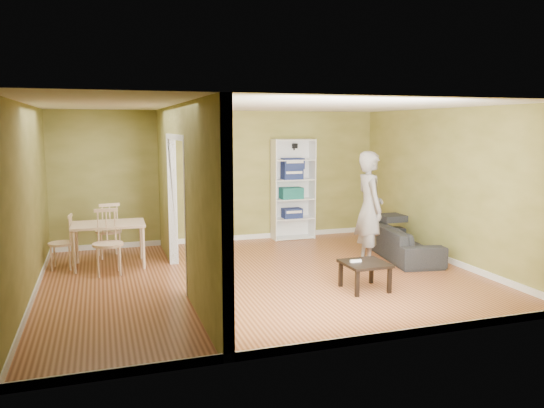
{
  "coord_description": "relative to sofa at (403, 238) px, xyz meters",
  "views": [
    {
      "loc": [
        -2.32,
        -7.54,
        2.29
      ],
      "look_at": [
        0.2,
        0.2,
        1.1
      ],
      "focal_mm": 35.0,
      "sensor_mm": 36.0,
      "label": 1
    }
  ],
  "objects": [
    {
      "name": "room_shell",
      "position": [
        -2.7,
        -0.41,
        0.94
      ],
      "size": [
        6.5,
        6.5,
        6.5
      ],
      "color": "#B26C42",
      "rests_on": "ground"
    },
    {
      "name": "partition",
      "position": [
        -3.9,
        -0.41,
        0.94
      ],
      "size": [
        0.22,
        5.5,
        2.6
      ],
      "primitive_type": null,
      "color": "#A49C4F",
      "rests_on": "ground"
    },
    {
      "name": "wall_speaker",
      "position": [
        -1.2,
        2.28,
        1.54
      ],
      "size": [
        0.1,
        0.1,
        0.1
      ],
      "primitive_type": "cube",
      "color": "black",
      "rests_on": "room_shell"
    },
    {
      "name": "sofa",
      "position": [
        0.0,
        0.0,
        0.0
      ],
      "size": [
        2.0,
        1.1,
        0.72
      ],
      "primitive_type": "imported",
      "rotation": [
        0.0,
        0.0,
        1.42
      ],
      "color": "black",
      "rests_on": "ground"
    },
    {
      "name": "person",
      "position": [
        -0.8,
        -0.21,
        0.75
      ],
      "size": [
        0.88,
        0.72,
        2.22
      ],
      "primitive_type": "imported",
      "rotation": [
        0.0,
        0.0,
        1.45
      ],
      "color": "slate",
      "rests_on": "ground"
    },
    {
      "name": "bookshelf",
      "position": [
        -1.28,
        2.19,
        0.66
      ],
      "size": [
        0.86,
        0.38,
        2.04
      ],
      "color": "white",
      "rests_on": "ground"
    },
    {
      "name": "paper_box_navy_a",
      "position": [
        -1.3,
        2.14,
        0.17
      ],
      "size": [
        0.39,
        0.25,
        0.2
      ],
      "primitive_type": "cube",
      "color": "navy",
      "rests_on": "bookshelf"
    },
    {
      "name": "paper_box_teal",
      "position": [
        -1.32,
        2.14,
        0.58
      ],
      "size": [
        0.45,
        0.29,
        0.23
      ],
      "primitive_type": "cube",
      "color": "#0F9071",
      "rests_on": "bookshelf"
    },
    {
      "name": "paper_box_navy_b",
      "position": [
        -1.3,
        2.14,
        0.97
      ],
      "size": [
        0.41,
        0.26,
        0.21
      ],
      "primitive_type": "cube",
      "color": "navy",
      "rests_on": "bookshelf"
    },
    {
      "name": "paper_box_navy_c",
      "position": [
        -1.29,
        2.14,
        1.2
      ],
      "size": [
        0.43,
        0.28,
        0.22
      ],
      "primitive_type": "cube",
      "color": "navy",
      "rests_on": "bookshelf"
    },
    {
      "name": "coffee_table",
      "position": [
        -1.53,
        -1.46,
        -0.02
      ],
      "size": [
        0.6,
        0.6,
        0.4
      ],
      "rotation": [
        0.0,
        0.0,
        0.02
      ],
      "color": "black",
      "rests_on": "ground"
    },
    {
      "name": "game_controller",
      "position": [
        -1.65,
        -1.41,
        0.06
      ],
      "size": [
        0.17,
        0.04,
        0.03
      ],
      "primitive_type": "cube",
      "color": "white",
      "rests_on": "coffee_table"
    },
    {
      "name": "dining_table",
      "position": [
        -4.93,
        1.02,
        0.28
      ],
      "size": [
        1.15,
        0.77,
        0.72
      ],
      "rotation": [
        0.0,
        0.0,
        -0.02
      ],
      "color": "beige",
      "rests_on": "ground"
    },
    {
      "name": "chair_left",
      "position": [
        -5.67,
        1.08,
        0.08
      ],
      "size": [
        0.44,
        0.44,
        0.89
      ],
      "primitive_type": null,
      "rotation": [
        0.0,
        0.0,
        -1.67
      ],
      "color": "tan",
      "rests_on": "ground"
    },
    {
      "name": "chair_near",
      "position": [
        -4.96,
        0.5,
        0.15
      ],
      "size": [
        0.48,
        0.48,
        1.02
      ],
      "primitive_type": null,
      "rotation": [
        0.0,
        0.0,
        0.03
      ],
      "color": "tan",
      "rests_on": "ground"
    },
    {
      "name": "chair_far",
      "position": [
        -4.93,
        1.66,
        0.13
      ],
      "size": [
        0.52,
        0.52,
        0.99
      ],
      "primitive_type": null,
      "rotation": [
        0.0,
        0.0,
        3.31
      ],
      "color": "tan",
      "rests_on": "ground"
    }
  ]
}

